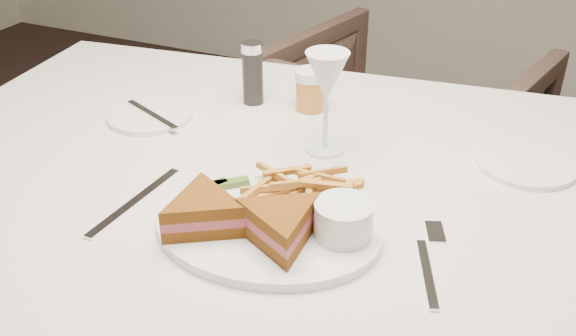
# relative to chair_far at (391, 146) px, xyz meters

# --- Properties ---
(chair_far) EXTENTS (0.85, 0.82, 0.74)m
(chair_far) POSITION_rel_chair_far_xyz_m (0.00, 0.00, 0.00)
(chair_far) COLOR #47352B
(chair_far) RESTS_ON ground
(table_setting) EXTENTS (0.83, 0.58, 0.18)m
(table_setting) POSITION_rel_chair_far_xyz_m (0.07, -0.91, 0.42)
(table_setting) COLOR white
(table_setting) RESTS_ON table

